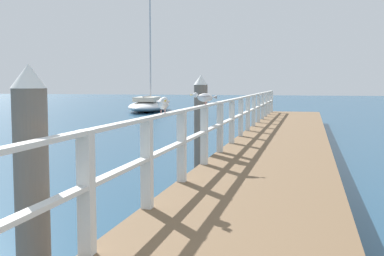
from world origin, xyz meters
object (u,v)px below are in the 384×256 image
at_px(seagull_foreground, 163,103).
at_px(seagull_background, 205,97).
at_px(dock_piling_far, 201,127).
at_px(boat_1, 149,105).
at_px(dock_piling_near, 32,195).

distance_m(seagull_foreground, seagull_background, 2.64).
height_order(seagull_foreground, seagull_background, same).
bearing_deg(dock_piling_far, seagull_foreground, -84.57).
bearing_deg(dock_piling_far, boat_1, 110.41).
bearing_deg(dock_piling_near, dock_piling_far, 90.00).
bearing_deg(seagull_foreground, boat_1, -93.92).
height_order(seagull_foreground, boat_1, boat_1).
bearing_deg(boat_1, seagull_background, -77.07).
height_order(dock_piling_near, dock_piling_far, same).
bearing_deg(seagull_background, seagull_foreground, -179.42).
bearing_deg(dock_piling_near, seagull_foreground, 81.23).
bearing_deg(seagull_foreground, seagull_background, -112.00).
bearing_deg(seagull_foreground, dock_piling_near, 58.98).
distance_m(dock_piling_far, seagull_background, 1.58).
xyz_separation_m(seagull_background, boat_1, (-9.08, 24.81, -1.31)).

